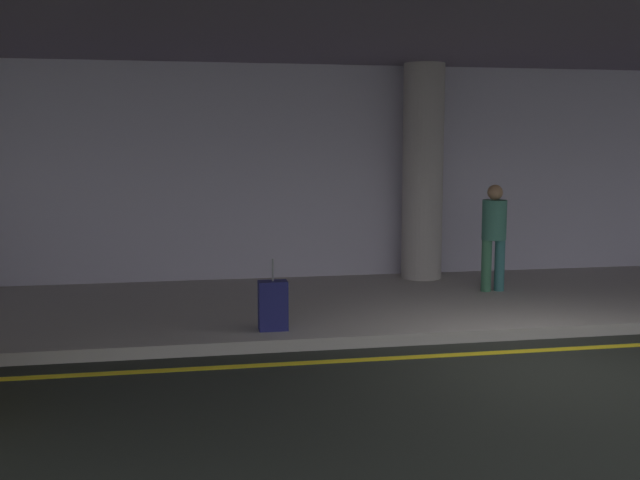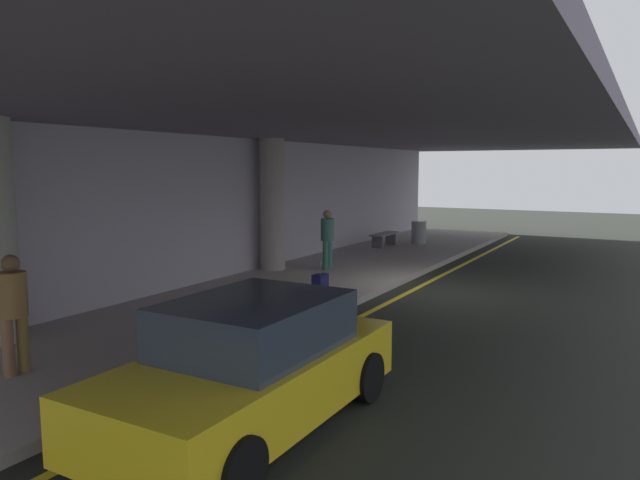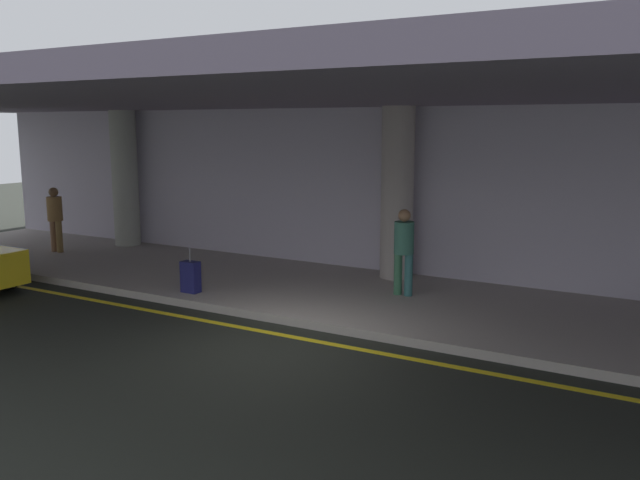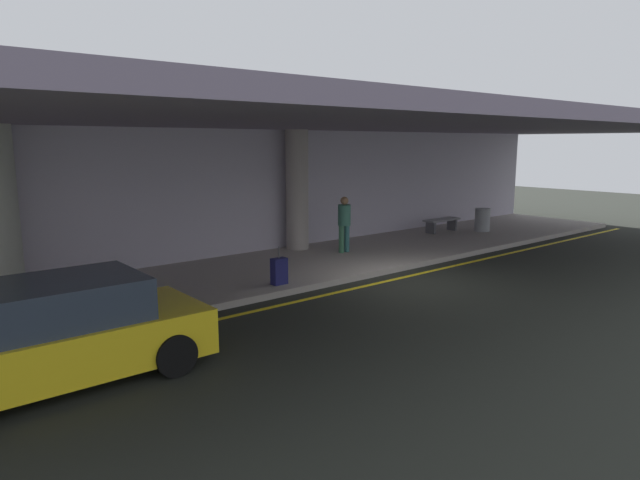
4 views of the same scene
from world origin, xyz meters
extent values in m
plane|color=black|center=(0.00, 0.00, 0.00)|extent=(60.00, 60.00, 0.00)
cube|color=#9E958E|center=(0.00, 3.10, 0.07)|extent=(26.00, 4.20, 0.15)
cube|color=yellow|center=(0.00, 0.51, 0.00)|extent=(26.00, 0.14, 0.01)
cylinder|color=#9D938D|center=(0.00, 4.74, 1.97)|extent=(0.69, 0.69, 3.65)
cube|color=slate|center=(0.00, 2.60, 3.95)|extent=(28.00, 13.20, 0.30)
cube|color=#B4ACBE|center=(0.00, 5.35, 1.90)|extent=(26.00, 0.30, 3.80)
cylinder|color=#316345|center=(0.62, 3.39, 0.56)|extent=(0.16, 0.16, 0.82)
cylinder|color=#2D5F60|center=(0.84, 3.39, 0.56)|extent=(0.16, 0.16, 0.82)
cylinder|color=#316453|center=(0.73, 3.39, 1.28)|extent=(0.38, 0.38, 0.62)
sphere|color=#8C6647|center=(0.73, 3.39, 1.71)|extent=(0.24, 0.24, 0.24)
cube|color=navy|center=(-2.99, 1.51, 0.46)|extent=(0.36, 0.22, 0.62)
cylinder|color=slate|center=(-2.99, 1.51, 0.91)|extent=(0.02, 0.02, 0.28)
camera|label=1|loc=(-4.11, -7.66, 2.46)|focal=42.44mm
camera|label=2|loc=(-13.57, -4.48, 2.99)|focal=32.87mm
camera|label=3|loc=(5.50, -8.21, 3.40)|focal=37.03mm
camera|label=4|loc=(-10.18, -8.70, 3.40)|focal=30.87mm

